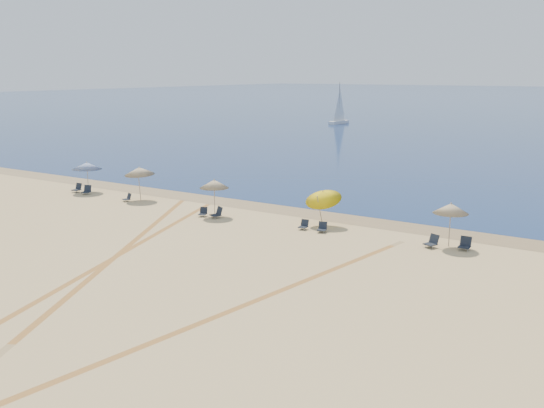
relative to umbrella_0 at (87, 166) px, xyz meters
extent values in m
plane|color=olive|center=(18.13, 2.98, -2.10)|extent=(500.00, 500.00, 0.00)
cylinder|color=gray|center=(0.00, 0.01, -0.97)|extent=(0.05, 0.08, 2.25)
cone|color=white|center=(0.00, 0.00, 0.00)|extent=(2.32, 2.33, 0.58)
sphere|color=gray|center=(0.00, 0.00, 0.30)|extent=(0.08, 0.08, 0.08)
cylinder|color=gray|center=(5.76, -0.09, -0.93)|extent=(0.05, 0.21, 2.35)
cone|color=#F3E9C7|center=(5.76, -0.02, 0.09)|extent=(2.25, 2.28, 0.71)
sphere|color=gray|center=(5.76, -0.02, 0.39)|extent=(0.08, 0.08, 0.08)
cylinder|color=gray|center=(13.67, -1.13, -0.94)|extent=(0.05, 0.05, 2.31)
cone|color=#F3E9C7|center=(13.67, -1.13, 0.06)|extent=(1.95, 1.95, 0.55)
sphere|color=gray|center=(13.67, -1.13, 0.36)|extent=(0.08, 0.08, 0.08)
cylinder|color=gray|center=(20.96, 0.07, -1.09)|extent=(0.05, 0.87, 2.05)
cone|color=yellow|center=(20.96, 0.42, -0.21)|extent=(2.28, 2.32, 1.37)
sphere|color=gray|center=(20.96, 0.42, 0.09)|extent=(0.08, 0.08, 0.08)
cylinder|color=gray|center=(29.06, -0.01, -0.95)|extent=(0.05, 0.05, 2.30)
cone|color=#F3E9C7|center=(29.06, -0.01, 0.04)|extent=(1.92, 1.92, 0.55)
sphere|color=gray|center=(29.06, -0.01, 0.34)|extent=(0.08, 0.08, 0.08)
cube|color=black|center=(-0.66, -0.67, -1.91)|extent=(0.61, 0.61, 0.05)
cube|color=black|center=(-0.67, -0.38, -1.66)|extent=(0.59, 0.24, 0.52)
cylinder|color=#A5A5AD|center=(-0.89, -0.89, -2.01)|extent=(0.03, 0.03, 0.19)
cylinder|color=#A5A5AD|center=(-0.43, -0.87, -2.01)|extent=(0.03, 0.03, 0.19)
cube|color=black|center=(0.70, -0.83, -1.91)|extent=(0.75, 0.75, 0.05)
cube|color=black|center=(0.60, -0.57, -1.66)|extent=(0.62, 0.41, 0.52)
cylinder|color=#A5A5AD|center=(0.48, -1.13, -2.01)|extent=(0.03, 0.03, 0.19)
cylinder|color=#A5A5AD|center=(0.92, -0.96, -2.01)|extent=(0.03, 0.03, 0.19)
cube|color=black|center=(5.29, -1.03, -1.94)|extent=(0.62, 0.62, 0.04)
cube|color=black|center=(5.37, -0.80, -1.73)|extent=(0.52, 0.33, 0.44)
cylinder|color=#A5A5AD|center=(5.11, -1.14, -2.02)|extent=(0.02, 0.02, 0.16)
cylinder|color=#A5A5AD|center=(5.48, -1.27, -2.02)|extent=(0.02, 0.02, 0.16)
cube|color=black|center=(13.13, -1.76, -1.94)|extent=(0.63, 0.63, 0.04)
cube|color=black|center=(13.05, -1.54, -1.73)|extent=(0.52, 0.34, 0.44)
cylinder|color=#A5A5AD|center=(12.95, -2.01, -2.02)|extent=(0.02, 0.02, 0.16)
cylinder|color=#A5A5AD|center=(13.32, -1.87, -2.02)|extent=(0.02, 0.02, 0.16)
cube|color=black|center=(14.12, -1.65, -1.90)|extent=(0.80, 0.80, 0.05)
cube|color=black|center=(14.24, -1.38, -1.64)|extent=(0.64, 0.45, 0.54)
cylinder|color=#A5A5AD|center=(13.90, -1.77, -2.00)|extent=(0.03, 0.03, 0.20)
cylinder|color=#A5A5AD|center=(14.34, -1.97, -2.00)|extent=(0.03, 0.03, 0.20)
cube|color=black|center=(20.47, -1.15, -1.94)|extent=(0.51, 0.51, 0.04)
cube|color=black|center=(20.45, -0.91, -1.73)|extent=(0.50, 0.21, 0.44)
cylinder|color=#A5A5AD|center=(20.27, -1.34, -2.02)|extent=(0.02, 0.02, 0.16)
cylinder|color=#A5A5AD|center=(20.66, -1.32, -2.02)|extent=(0.02, 0.02, 0.16)
cube|color=black|center=(21.76, -1.15, -1.94)|extent=(0.62, 0.62, 0.05)
cube|color=black|center=(21.70, -0.91, -1.71)|extent=(0.54, 0.31, 0.45)
cylinder|color=#A5A5AD|center=(21.57, -1.38, -2.02)|extent=(0.02, 0.02, 0.17)
cylinder|color=#A5A5AD|center=(21.96, -1.28, -2.02)|extent=(0.02, 0.02, 0.17)
cube|color=black|center=(28.28, -0.80, -1.91)|extent=(0.77, 0.77, 0.05)
cube|color=black|center=(28.40, -0.54, -1.65)|extent=(0.62, 0.43, 0.52)
cylinder|color=#A5A5AD|center=(28.07, -0.92, -2.01)|extent=(0.03, 0.03, 0.19)
cylinder|color=#A5A5AD|center=(28.49, -1.11, -2.01)|extent=(0.03, 0.03, 0.19)
cube|color=black|center=(30.00, -0.33, -1.91)|extent=(0.61, 0.61, 0.05)
cube|color=black|center=(29.99, -0.04, -1.65)|extent=(0.60, 0.23, 0.53)
cylinder|color=#A5A5AD|center=(29.76, -0.55, -2.00)|extent=(0.03, 0.03, 0.19)
cylinder|color=#A5A5AD|center=(30.23, -0.54, -2.00)|extent=(0.03, 0.03, 0.19)
cube|color=white|center=(-12.15, 69.59, -1.82)|extent=(1.84, 5.17, 0.55)
cylinder|color=gray|center=(-12.15, 69.59, 1.76)|extent=(0.11, 0.11, 7.36)
plane|color=tan|center=(15.23, -11.96, -2.10)|extent=(35.02, 35.02, 0.00)
plane|color=tan|center=(14.90, -10.91, -2.10)|extent=(35.02, 35.02, 0.00)
plane|color=tan|center=(24.19, -15.37, -2.10)|extent=(32.07, 32.07, 0.00)
plane|color=tan|center=(24.36, -14.28, -2.10)|extent=(32.07, 32.07, 0.00)
plane|color=tan|center=(13.91, -9.11, -2.10)|extent=(37.58, 37.58, 0.00)
plane|color=tan|center=(13.41, -8.13, -2.10)|extent=(37.58, 37.58, 0.00)
camera|label=1|loc=(38.19, -32.52, 7.32)|focal=40.21mm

